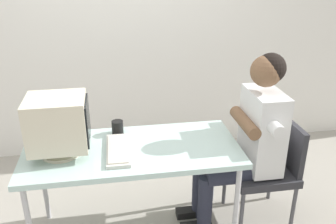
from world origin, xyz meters
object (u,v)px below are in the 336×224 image
Objects in this scene: desk at (132,154)px; person_seated at (249,136)px; office_chair at (268,165)px; crt_monitor at (58,123)px; desk_mug at (118,127)px; keyboard at (118,150)px.

desk is 1.09× the size of person_seated.
office_chair is 0.61× the size of person_seated.
crt_monitor is 3.85× the size of desk_mug.
office_chair is at bearing 3.26° from keyboard.
person_seated reaches higher than crt_monitor.
desk is 1.80× the size of office_chair.
desk is at bearing 21.34° from keyboard.
crt_monitor reaches higher than office_chair.
desk_mug is at bearing 167.62° from person_seated.
desk is at bearing -69.22° from desk_mug.
keyboard is 4.23× the size of desk_mug.
office_chair is at bearing 1.44° from desk.
person_seated is at bearing 1.36° from crt_monitor.
person_seated is at bearing -12.38° from desk_mug.
crt_monitor is 0.48m from desk_mug.
crt_monitor is at bearing -178.80° from office_chair.
office_chair is at bearing 1.20° from crt_monitor.
crt_monitor is at bearing -147.87° from desk_mug.
keyboard reaches higher than desk.
crt_monitor is 0.30× the size of person_seated.
keyboard is at bearing -92.17° from desk_mug.
person_seated reaches higher than desk.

